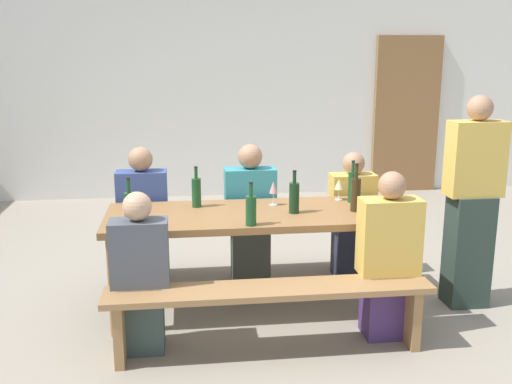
% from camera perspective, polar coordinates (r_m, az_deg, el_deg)
% --- Properties ---
extents(ground_plane, '(24.00, 24.00, 0.00)m').
position_cam_1_polar(ground_plane, '(4.57, 0.00, -11.04)').
color(ground_plane, gray).
extents(back_wall, '(14.00, 0.20, 3.20)m').
position_cam_1_polar(back_wall, '(7.90, -3.44, 11.25)').
color(back_wall, silver).
rests_on(back_wall, ground).
extents(wooden_door, '(0.90, 0.06, 2.10)m').
position_cam_1_polar(wooden_door, '(8.35, 14.30, 7.20)').
color(wooden_door, olive).
rests_on(wooden_door, ground).
extents(tasting_table, '(2.17, 0.79, 0.75)m').
position_cam_1_polar(tasting_table, '(4.34, 0.00, -2.91)').
color(tasting_table, olive).
rests_on(tasting_table, ground).
extents(bench_near, '(2.07, 0.30, 0.45)m').
position_cam_1_polar(bench_near, '(3.80, 1.33, -10.44)').
color(bench_near, '#9E7247').
rests_on(bench_near, ground).
extents(bench_far, '(2.07, 0.30, 0.45)m').
position_cam_1_polar(bench_far, '(5.09, -0.98, -4.14)').
color(bench_far, '#9E7247').
rests_on(bench_far, ground).
extents(wine_bottle_0, '(0.07, 0.07, 0.32)m').
position_cam_1_polar(wine_bottle_0, '(4.27, 3.70, -0.48)').
color(wine_bottle_0, '#143319').
rests_on(wine_bottle_0, tasting_table).
extents(wine_bottle_1, '(0.07, 0.07, 0.31)m').
position_cam_1_polar(wine_bottle_1, '(4.45, -5.76, 0.03)').
color(wine_bottle_1, '#194723').
rests_on(wine_bottle_1, tasting_table).
extents(wine_bottle_2, '(0.07, 0.07, 0.33)m').
position_cam_1_polar(wine_bottle_2, '(4.63, 9.28, 0.57)').
color(wine_bottle_2, '#194723').
rests_on(wine_bottle_2, tasting_table).
extents(wine_bottle_3, '(0.07, 0.07, 0.30)m').
position_cam_1_polar(wine_bottle_3, '(3.96, -0.49, -1.71)').
color(wine_bottle_3, '#194723').
rests_on(wine_bottle_3, tasting_table).
extents(wine_bottle_4, '(0.07, 0.07, 0.35)m').
position_cam_1_polar(wine_bottle_4, '(4.37, 9.59, -0.15)').
color(wine_bottle_4, '#332814').
rests_on(wine_bottle_4, tasting_table).
extents(wine_bottle_5, '(0.07, 0.07, 0.32)m').
position_cam_1_polar(wine_bottle_5, '(4.10, -12.10, -1.40)').
color(wine_bottle_5, '#194723').
rests_on(wine_bottle_5, tasting_table).
extents(wine_glass_0, '(0.08, 0.08, 0.15)m').
position_cam_1_polar(wine_glass_0, '(4.72, 9.70, 0.57)').
color(wine_glass_0, silver).
rests_on(wine_glass_0, tasting_table).
extents(wine_glass_1, '(0.06, 0.06, 0.19)m').
position_cam_1_polar(wine_glass_1, '(4.48, 1.68, 0.37)').
color(wine_glass_1, silver).
rests_on(wine_glass_1, tasting_table).
extents(wine_glass_2, '(0.06, 0.06, 0.18)m').
position_cam_1_polar(wine_glass_2, '(4.38, 12.28, -0.29)').
color(wine_glass_2, silver).
rests_on(wine_glass_2, tasting_table).
extents(wine_glass_3, '(0.08, 0.08, 0.16)m').
position_cam_1_polar(wine_glass_3, '(4.68, 8.01, 0.66)').
color(wine_glass_3, silver).
rests_on(wine_glass_3, tasting_table).
extents(seated_guest_near_0, '(0.36, 0.24, 1.05)m').
position_cam_1_polar(seated_guest_near_0, '(3.86, -11.07, -8.10)').
color(seated_guest_near_0, '#384946').
rests_on(seated_guest_near_0, ground).
extents(seated_guest_near_1, '(0.40, 0.24, 1.14)m').
position_cam_1_polar(seated_guest_near_1, '(4.06, 12.61, -6.47)').
color(seated_guest_near_1, '#482F6A').
rests_on(seated_guest_near_1, ground).
extents(seated_guest_far_0, '(0.40, 0.24, 1.16)m').
position_cam_1_polar(seated_guest_far_0, '(4.88, -10.81, -2.85)').
color(seated_guest_far_0, '#354E58').
rests_on(seated_guest_far_0, ground).
extents(seated_guest_far_1, '(0.42, 0.24, 1.17)m').
position_cam_1_polar(seated_guest_far_1, '(4.90, -0.56, -2.52)').
color(seated_guest_far_1, '#495046').
rests_on(seated_guest_far_1, ground).
extents(seated_guest_far_2, '(0.38, 0.24, 1.08)m').
position_cam_1_polar(seated_guest_far_2, '(5.08, 9.19, -2.60)').
color(seated_guest_far_2, '#2A2E45').
rests_on(seated_guest_far_2, ground).
extents(standing_host, '(0.40, 0.24, 1.59)m').
position_cam_1_polar(standing_host, '(4.67, 20.05, -1.39)').
color(standing_host, '#2A3B34').
rests_on(standing_host, ground).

